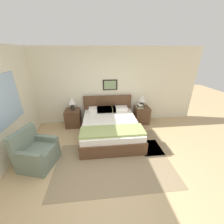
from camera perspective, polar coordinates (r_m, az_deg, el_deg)
ground_plane at (r=3.20m, az=-1.71°, el=-25.65°), size 16.00×16.00×0.00m
wall_back at (r=4.87m, az=-4.40°, el=10.33°), size 6.89×0.09×2.60m
wall_left at (r=4.15m, az=-36.86°, el=3.18°), size 0.08×5.03×2.60m
area_rug_main at (r=3.47m, az=0.73°, el=-20.62°), size 2.72×1.65×0.01m
area_rug_bedside at (r=4.29m, az=15.70°, el=-11.68°), size 0.74×1.21×0.01m
bed at (r=4.28m, az=-0.82°, el=-6.17°), size 1.70×2.00×1.02m
armchair at (r=3.69m, az=-28.90°, el=-14.86°), size 0.84×0.88×0.90m
nightstand_near_window at (r=4.99m, az=-15.84°, el=-2.43°), size 0.50×0.50×0.61m
nightstand_by_door at (r=5.15m, az=12.18°, el=-1.17°), size 0.50×0.50×0.61m
table_lamp_near_window at (r=4.78m, az=-16.39°, el=4.21°), size 0.27×0.27×0.45m
table_lamp_by_door at (r=4.94m, az=12.48°, el=5.28°), size 0.27×0.27×0.45m
book_thick_bottom at (r=4.95m, az=11.42°, el=1.94°), size 0.22×0.23×0.04m
book_hardcover_middle at (r=4.93m, az=11.45°, el=2.34°), size 0.18×0.22×0.03m
book_novel_upper at (r=4.92m, az=11.48°, el=2.66°), size 0.20×0.27×0.03m
book_slim_near_top at (r=4.91m, az=11.51°, el=3.00°), size 0.17×0.25×0.03m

